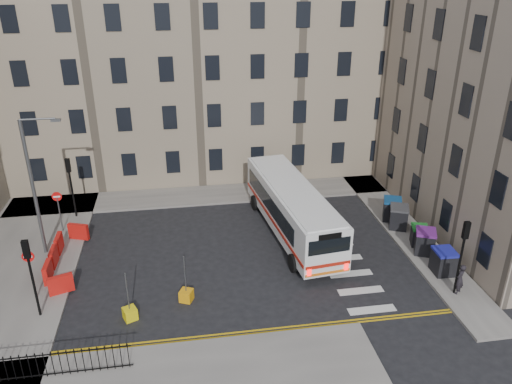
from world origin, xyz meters
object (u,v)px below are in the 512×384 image
object	(u,v)px
bus	(292,207)
wheelie_bin_c	(419,235)
streetlamp	(33,187)
bollard_yellow	(130,314)
wheelie_bin_a	(443,261)
wheelie_bin_e	(392,209)
pedestrian	(460,279)
bollard_chevron	(186,295)
wheelie_bin_b	(425,241)
wheelie_bin_d	(398,217)

from	to	relation	value
bus	wheelie_bin_c	distance (m)	7.80
streetlamp	bollard_yellow	bearing A→B (deg)	-52.16
bus	wheelie_bin_c	bearing A→B (deg)	-27.53
wheelie_bin_c	wheelie_bin_a	bearing A→B (deg)	-73.69
wheelie_bin_e	pedestrian	size ratio (longest dim) A/B	0.97
bus	bollard_yellow	distance (m)	11.87
wheelie_bin_a	bollard_chevron	distance (m)	13.91
wheelie_bin_a	bollard_yellow	bearing A→B (deg)	-173.58
bus	wheelie_bin_b	bearing A→B (deg)	-33.82
wheelie_bin_b	bollard_chevron	world-z (taller)	wheelie_bin_b
bus	bollard_chevron	size ratio (longest dim) A/B	19.68
wheelie_bin_d	wheelie_bin_e	xyz separation A→B (m)	(0.04, 1.12, -0.00)
streetlamp	bollard_chevron	bearing A→B (deg)	-35.85
wheelie_bin_a	bollard_yellow	world-z (taller)	wheelie_bin_a
wheelie_bin_c	wheelie_bin_e	distance (m)	3.39
wheelie_bin_b	wheelie_bin_d	size ratio (longest dim) A/B	0.99
wheelie_bin_d	bollard_yellow	size ratio (longest dim) A/B	2.73
streetlamp	wheelie_bin_b	distance (m)	22.42
wheelie_bin_c	wheelie_bin_d	xyz separation A→B (m)	(-0.33, 2.25, 0.13)
bus	wheelie_bin_d	distance (m)	6.96
streetlamp	wheelie_bin_d	size ratio (longest dim) A/B	4.97
wheelie_bin_d	wheelie_bin_e	world-z (taller)	wheelie_bin_d
streetlamp	pedestrian	bearing A→B (deg)	-19.12
wheelie_bin_e	wheelie_bin_d	bearing A→B (deg)	-70.28
wheelie_bin_e	bus	bearing A→B (deg)	-153.54
wheelie_bin_e	streetlamp	bearing A→B (deg)	-156.42
bollard_chevron	wheelie_bin_b	bearing A→B (deg)	9.30
streetlamp	wheelie_bin_b	size ratio (longest dim) A/B	5.04
wheelie_bin_d	wheelie_bin_b	bearing A→B (deg)	-63.48
bus	bollard_yellow	size ratio (longest dim) A/B	19.68
pedestrian	bollard_yellow	distance (m)	16.50
wheelie_bin_b	wheelie_bin_e	xyz separation A→B (m)	(-0.19, 4.27, 0.01)
bollard_chevron	wheelie_bin_d	bearing A→B (deg)	21.69
bollard_chevron	wheelie_bin_e	bearing A→B (deg)	25.58
wheelie_bin_c	pedestrian	distance (m)	4.94
wheelie_bin_a	bollard_chevron	xyz separation A→B (m)	(-13.89, -0.12, -0.55)
wheelie_bin_a	streetlamp	bearing A→B (deg)	167.98
bus	wheelie_bin_a	xyz separation A→B (m)	(7.13, -5.83, -0.97)
wheelie_bin_a	wheelie_bin_b	world-z (taller)	wheelie_bin_b
streetlamp	wheelie_bin_e	distance (m)	21.96
wheelie_bin_b	wheelie_bin_c	size ratio (longest dim) A/B	1.23
wheelie_bin_d	bollard_chevron	size ratio (longest dim) A/B	2.73
wheelie_bin_a	bollard_yellow	distance (m)	16.65
wheelie_bin_b	bollard_yellow	xyz separation A→B (m)	(-16.58, -3.30, -0.56)
wheelie_bin_d	bollard_chevron	xyz separation A→B (m)	(-13.64, -5.43, -0.58)
bus	wheelie_bin_b	distance (m)	8.06
wheelie_bin_c	pedestrian	size ratio (longest dim) A/B	0.79
wheelie_bin_a	wheelie_bin_c	size ratio (longest dim) A/B	1.05
wheelie_bin_b	bollard_yellow	size ratio (longest dim) A/B	2.69
bus	wheelie_bin_e	bearing A→B (deg)	-1.54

